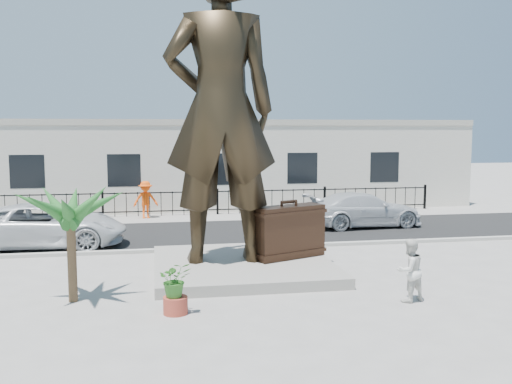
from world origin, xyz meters
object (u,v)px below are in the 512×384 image
tourist (410,270)px  car_white (44,226)px  suitcase (289,232)px  statue (220,109)px

tourist → car_white: size_ratio=0.28×
suitcase → tourist: size_ratio=1.45×
suitcase → tourist: (2.09, -3.95, -0.32)m
car_white → tourist: bearing=-127.6°
suitcase → car_white: (-7.89, 4.32, -0.30)m
statue → car_white: bearing=-36.7°
car_white → statue: bearing=-124.8°
statue → suitcase: bearing=-178.7°
suitcase → tourist: bearing=-85.2°
statue → tourist: (4.17, -3.91, -4.02)m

